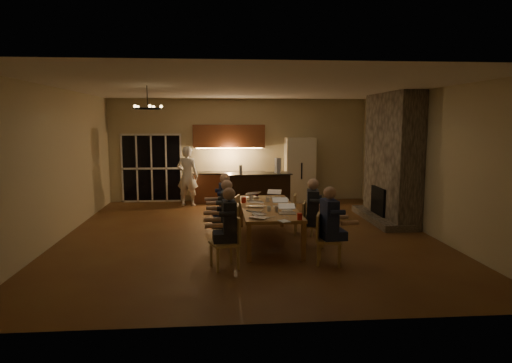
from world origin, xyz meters
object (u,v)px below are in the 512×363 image
Objects in this scene: laptop_e at (251,193)px; bar_blender at (278,165)px; bar_island at (258,192)px; can_cola at (257,193)px; redcup_near at (300,217)px; person_left_near at (229,227)px; mug_back at (251,198)px; laptop_b at (287,208)px; dining_table at (268,224)px; laptop_a at (260,212)px; mug_mid at (268,199)px; person_right_mid at (313,213)px; bar_bottle at (241,169)px; chair_left_mid at (228,227)px; plate_far at (283,199)px; chair_right_mid at (314,224)px; laptop_f at (274,193)px; redcup_mid at (244,200)px; chair_right_far at (304,215)px; laptop_d at (281,201)px; chair_left_far at (228,216)px; plate_near at (287,211)px; person_left_mid at (227,215)px; laptop_c at (257,201)px; chandelier at (148,109)px; refrigerator at (300,170)px; plate_left at (259,214)px; chair_right_near at (329,239)px; chair_left_near at (224,243)px; standing_person at (188,176)px; person_right_near at (329,226)px; person_left_far at (225,205)px; mug_front at (269,209)px.

laptop_e is 0.77× the size of bar_blender.
bar_island reaches higher than can_cola.
redcup_near is at bearing -90.15° from bar_island.
laptop_e is (0.58, 2.70, 0.17)m from person_left_near.
bar_island is at bearing 81.64° from mug_back.
dining_table is at bearing 112.86° from laptop_b.
mug_mid is (0.34, 1.70, -0.06)m from laptop_a.
person_left_near is 2.01m from person_right_mid.
chair_left_mid is at bearing -96.86° from bar_bottle.
plate_far is (-0.42, 1.24, 0.07)m from person_right_mid.
chair_right_mid is at bearing -108.99° from bar_blender.
laptop_f is 2.67× the size of redcup_mid.
chair_right_far is 0.97m from laptop_d.
dining_table is at bearing 123.55° from chair_left_mid.
chair_left_far is 3.95× the size of plate_near.
laptop_d is (1.07, -0.66, 0.42)m from chair_left_far.
person_left_near and person_left_mid have the same top height.
laptop_d is 1.42× the size of plate_near.
laptop_c is at bearing -100.58° from laptop_f.
chandelier is at bearing 97.87° from chair_right_mid.
refrigerator is 8.33× the size of bar_bottle.
laptop_e is 1.25× the size of plate_left.
laptop_d is at bearing -101.21° from plate_far.
bar_bottle is (-0.73, 3.69, 0.44)m from plate_near.
chair_left_mid and chair_right_near have the same top height.
laptop_e reaches higher than chair_left_near.
laptop_a reaches higher than redcup_mid.
person_left_near reaches higher than chair_left_near.
chair_right_far is 0.89m from laptop_f.
chair_right_far is at bearing 9.17° from chandelier.
standing_person is 5.57× the size of laptop_b.
redcup_near is (0.35, -4.57, 0.27)m from bar_island.
can_cola reaches higher than mug_mid.
person_right_near is at bearing -70.98° from can_cola.
bar_island is 2.04× the size of chair_left_far.
laptop_a reaches higher than chair_left_mid.
bar_island is 3.85m from person_left_mid.
person_left_far is at bearing 150.11° from laptop_d.
person_left_mid is (-1.77, 1.08, 0.24)m from chair_right_near.
laptop_a is at bearing -82.89° from redcup_mid.
plate_far is at bearing 28.53° from chair_right_near.
mug_front is 0.42× the size of bar_bottle.
chair_right_mid is at bearing -25.48° from dining_table.
laptop_e is (-0.55, 1.91, 0.00)m from laptop_b.
can_cola is at bearing -134.47° from bar_blender.
laptop_e is 1.19× the size of plate_far.
laptop_c is 1.00× the size of laptop_d.
chandelier is 1.76× the size of laptop_d.
person_left_mid reaches higher than plate_left.
chair_left_mid is 3.30× the size of plate_far.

